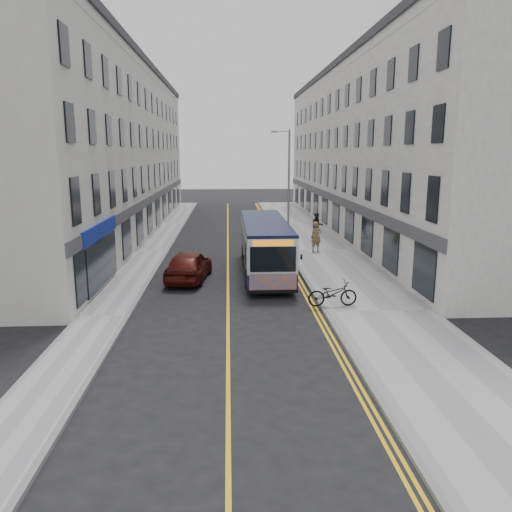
{
  "coord_description": "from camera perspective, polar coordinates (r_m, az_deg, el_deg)",
  "views": [
    {
      "loc": [
        0.06,
        -20.49,
        6.49
      ],
      "look_at": [
        1.37,
        2.94,
        1.6
      ],
      "focal_mm": 35.0,
      "sensor_mm": 36.0,
      "label": 1
    }
  ],
  "objects": [
    {
      "name": "road_centre_line",
      "position": [
        33.13,
        -3.23,
        0.46
      ],
      "size": [
        0.12,
        64.0,
        0.01
      ],
      "primitive_type": "cube",
      "color": "yellow",
      "rests_on": "ground"
    },
    {
      "name": "road_dbl_yellow_outer",
      "position": [
        33.34,
        3.22,
        0.53
      ],
      "size": [
        0.1,
        64.0,
        0.01
      ],
      "primitive_type": "cube",
      "color": "yellow",
      "rests_on": "ground"
    },
    {
      "name": "pedestrian_near",
      "position": [
        32.61,
        6.9,
        2.19
      ],
      "size": [
        0.83,
        0.68,
        1.98
      ],
      "primitive_type": "imported",
      "rotation": [
        0.0,
        0.0,
        0.32
      ],
      "color": "olive",
      "rests_on": "pavement_east"
    },
    {
      "name": "pavement_east",
      "position": [
        33.69,
        7.46,
        0.67
      ],
      "size": [
        4.5,
        64.0,
        0.12
      ],
      "primitive_type": "cube",
      "color": "#99999B",
      "rests_on": "ground"
    },
    {
      "name": "bicycle",
      "position": [
        21.25,
        8.74,
        -4.26
      ],
      "size": [
        2.13,
        0.84,
        1.1
      ],
      "primitive_type": "imported",
      "rotation": [
        0.0,
        0.0,
        1.62
      ],
      "color": "black",
      "rests_on": "pavement_east"
    },
    {
      "name": "terrace_east",
      "position": [
        43.04,
        12.48,
        11.52
      ],
      "size": [
        6.0,
        46.0,
        13.0
      ],
      "primitive_type": "cube",
      "color": "white",
      "rests_on": "ground"
    },
    {
      "name": "streetlamp",
      "position": [
        34.8,
        3.63,
        8.28
      ],
      "size": [
        1.32,
        0.18,
        8.0
      ],
      "color": "gray",
      "rests_on": "ground"
    },
    {
      "name": "ground",
      "position": [
        21.49,
        -3.22,
        -5.82
      ],
      "size": [
        140.0,
        140.0,
        0.0
      ],
      "primitive_type": "plane",
      "color": "black",
      "rests_on": "ground"
    },
    {
      "name": "road_dbl_yellow_inner",
      "position": [
        33.31,
        2.88,
        0.53
      ],
      "size": [
        0.1,
        64.0,
        0.01
      ],
      "primitive_type": "cube",
      "color": "yellow",
      "rests_on": "ground"
    },
    {
      "name": "city_bus",
      "position": [
        26.97,
        1.01,
        1.3
      ],
      "size": [
        2.34,
        10.01,
        2.91
      ],
      "color": "black",
      "rests_on": "ground"
    },
    {
      "name": "car_white",
      "position": [
        45.68,
        0.78,
        4.4
      ],
      "size": [
        1.76,
        3.96,
        1.26
      ],
      "primitive_type": "imported",
      "rotation": [
        0.0,
        0.0,
        -0.11
      ],
      "color": "silver",
      "rests_on": "ground"
    },
    {
      "name": "pavement_west",
      "position": [
        33.5,
        -11.82,
        0.45
      ],
      "size": [
        2.0,
        64.0,
        0.12
      ],
      "primitive_type": "cube",
      "color": "#99999B",
      "rests_on": "ground"
    },
    {
      "name": "terrace_west",
      "position": [
        42.47,
        -15.83,
        11.35
      ],
      "size": [
        6.0,
        46.0,
        13.0
      ],
      "primitive_type": "cube",
      "color": "silver",
      "rests_on": "ground"
    },
    {
      "name": "kerb_east",
      "position": [
        33.35,
        3.65,
        0.64
      ],
      "size": [
        0.18,
        64.0,
        0.13
      ],
      "primitive_type": "cube",
      "color": "slate",
      "rests_on": "ground"
    },
    {
      "name": "car_maroon",
      "position": [
        25.93,
        -7.67,
        -1.04
      ],
      "size": [
        2.46,
        4.84,
        1.58
      ],
      "primitive_type": "imported",
      "rotation": [
        0.0,
        0.0,
        3.01
      ],
      "color": "#4A100C",
      "rests_on": "ground"
    },
    {
      "name": "pedestrian_far",
      "position": [
        37.77,
        7.01,
        3.46
      ],
      "size": [
        1.01,
        0.83,
        1.94
      ],
      "primitive_type": "imported",
      "rotation": [
        0.0,
        0.0,
        0.11
      ],
      "color": "black",
      "rests_on": "pavement_east"
    },
    {
      "name": "kerb_west",
      "position": [
        33.37,
        -10.12,
        0.48
      ],
      "size": [
        0.18,
        64.0,
        0.13
      ],
      "primitive_type": "cube",
      "color": "slate",
      "rests_on": "ground"
    }
  ]
}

